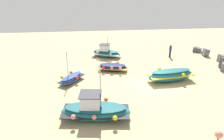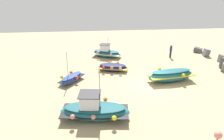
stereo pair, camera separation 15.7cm
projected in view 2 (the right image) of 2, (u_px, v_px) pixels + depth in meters
ground_plane at (150, 85)px, 21.21m from camera, size 49.99×49.99×0.00m
fishing_boat_0 at (106, 53)px, 28.82m from camera, size 2.92×4.11×2.79m
fishing_boat_1 at (72, 78)px, 21.78m from camera, size 3.12×2.65×3.34m
fishing_boat_2 at (113, 67)px, 24.48m from camera, size 2.22×3.54×0.89m
fishing_boat_3 at (94, 110)px, 16.03m from camera, size 2.81×5.32×4.13m
fishing_boat_4 at (171, 75)px, 21.86m from camera, size 2.31×4.95×1.27m
person_walking at (171, 50)px, 28.44m from camera, size 0.32×0.32×1.75m
mooring_buoy_0 at (218, 135)px, 13.77m from camera, size 0.52×0.52×0.68m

